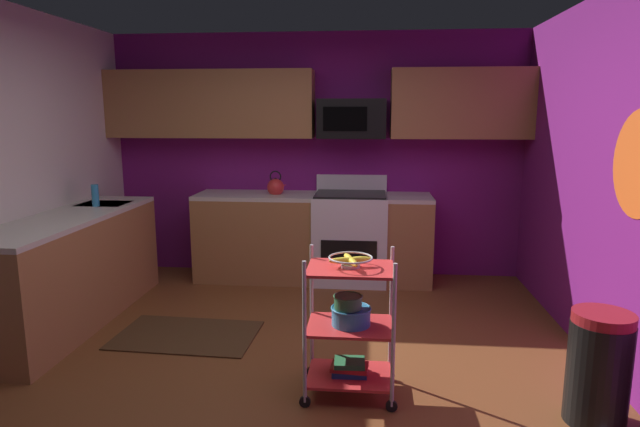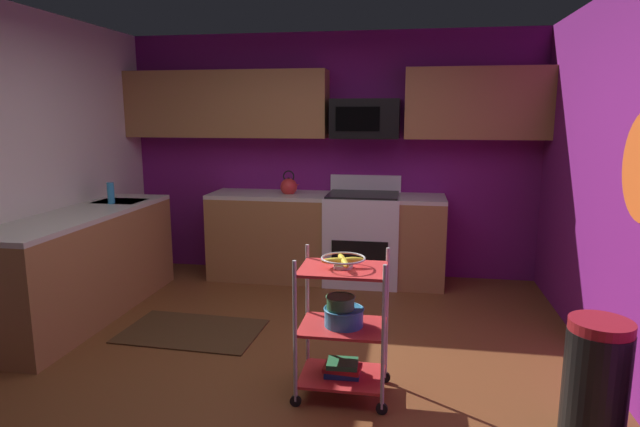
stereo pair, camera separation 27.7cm
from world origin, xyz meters
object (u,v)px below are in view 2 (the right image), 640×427
mixing_bowl_large (344,316)px  mixing_bowl_small (341,302)px  fruit_bowl (343,260)px  dish_soap_bottle (111,193)px  book_stack (342,368)px  kettle (289,186)px  trash_can (596,378)px  rolling_cart (343,326)px  oven_range (363,237)px  microwave (365,119)px

mixing_bowl_large → mixing_bowl_small: (-0.02, -0.02, 0.10)m
fruit_bowl → dish_soap_bottle: size_ratio=1.36×
mixing_bowl_large → book_stack: size_ratio=1.04×
book_stack → kettle: size_ratio=0.92×
mixing_bowl_large → trash_can: 1.44m
mixing_bowl_large → mixing_bowl_small: bearing=-131.9°
kettle → dish_soap_bottle: size_ratio=1.32×
mixing_bowl_small → trash_can: (1.43, -0.17, -0.29)m
fruit_bowl → kettle: (-0.88, 2.36, 0.12)m
mixing_bowl_small → trash_can: size_ratio=0.28×
fruit_bowl → trash_can: fruit_bowl is taller
mixing_bowl_small → kettle: 2.56m
rolling_cart → kettle: bearing=110.4°
book_stack → fruit_bowl: bearing=-90.0°
rolling_cart → oven_range: bearing=92.2°
microwave → trash_can: size_ratio=1.06×
rolling_cart → book_stack: 0.28m
dish_soap_bottle → trash_can: bearing=-23.4°
mixing_bowl_large → dish_soap_bottle: 2.83m
microwave → kettle: bearing=-172.1°
mixing_bowl_large → fruit_bowl: bearing=180.0°
fruit_bowl → microwave: bearing=92.1°
microwave → mixing_bowl_large: (0.10, -2.47, -1.18)m
mixing_bowl_large → trash_can: size_ratio=0.38×
mixing_bowl_large → trash_can: (1.41, -0.19, -0.19)m
oven_range → fruit_bowl: size_ratio=4.04×
book_stack → dish_soap_bottle: size_ratio=1.21×
fruit_bowl → kettle: size_ratio=1.03×
oven_range → rolling_cart: bearing=-87.8°
kettle → trash_can: bearing=-48.0°
oven_range → microwave: microwave is taller
rolling_cart → mixing_bowl_large: size_ratio=3.63×
book_stack → dish_soap_bottle: 2.91m
rolling_cart → mixing_bowl_small: 0.17m
trash_can → microwave: bearing=119.6°
rolling_cart → fruit_bowl: size_ratio=3.36×
kettle → dish_soap_bottle: (-1.50, -0.91, 0.02)m
book_stack → kettle: bearing=110.4°
oven_range → microwave: 1.23m
trash_can → book_stack: bearing=172.3°
oven_range → rolling_cart: 2.36m
kettle → book_stack: bearing=-69.6°
mixing_bowl_small → kettle: size_ratio=0.69×
microwave → book_stack: (0.09, -2.47, -1.53)m
mixing_bowl_small → kettle: kettle is taller
microwave → mixing_bowl_small: bearing=-88.2°
oven_range → mixing_bowl_large: 2.36m
rolling_cart → trash_can: size_ratio=1.39×
rolling_cart → book_stack: bearing=180.0°
mixing_bowl_large → dish_soap_bottle: bearing=148.7°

